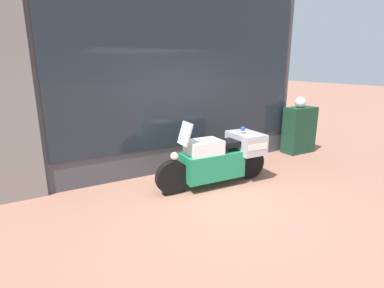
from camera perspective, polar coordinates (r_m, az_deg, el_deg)
ground_plane at (r=4.99m, az=5.88°, el=-11.23°), size 60.00×60.00×0.00m
shop_building at (r=6.05m, az=-8.07°, el=13.44°), size 6.47×0.55×4.09m
window_display at (r=6.60m, az=-1.99°, el=-0.00°), size 5.22×0.30×2.10m
paramedic_motorcycle at (r=5.58m, az=5.48°, el=-2.40°), size 2.27×0.74×1.25m
utility_cabinet at (r=8.08m, az=19.73°, el=2.52°), size 0.80×0.42×1.16m
white_helmet at (r=7.92m, az=19.93°, el=7.50°), size 0.26×0.26×0.26m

